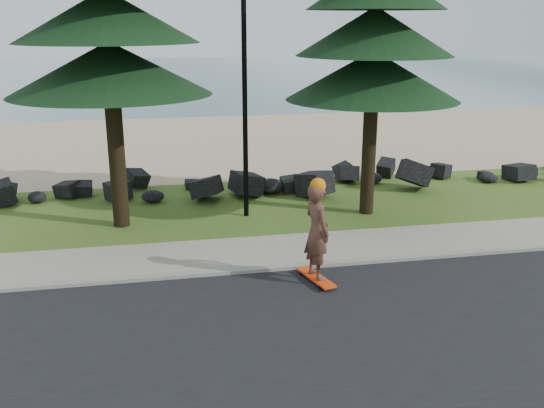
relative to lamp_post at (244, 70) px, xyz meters
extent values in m
plane|color=#3D591C|center=(0.00, -3.20, -4.13)|extent=(160.00, 160.00, 0.00)
cube|color=black|center=(0.00, -7.70, -4.12)|extent=(160.00, 7.00, 0.02)
cube|color=gray|center=(0.00, -4.10, -4.08)|extent=(160.00, 0.20, 0.10)
cube|color=#9E9784|center=(0.00, -3.00, -4.09)|extent=(160.00, 2.00, 0.08)
cube|color=tan|center=(0.00, 11.30, -4.13)|extent=(160.00, 15.00, 0.01)
cube|color=#355866|center=(0.00, 47.80, -4.13)|extent=(160.00, 58.00, 0.01)
cylinder|color=black|center=(0.00, 0.00, -0.13)|extent=(0.14, 0.14, 8.00)
cube|color=#EA3C0D|center=(0.76, -4.89, -4.02)|extent=(0.62, 1.27, 0.04)
imported|color=#543226|center=(0.76, -4.89, -2.97)|extent=(0.67, 0.86, 2.06)
sphere|color=orange|center=(0.76, -4.89, -1.97)|extent=(0.33, 0.33, 0.33)
camera|label=1|loc=(-2.47, -16.50, 1.30)|focal=40.00mm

